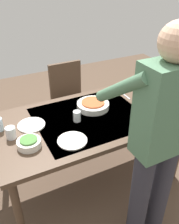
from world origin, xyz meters
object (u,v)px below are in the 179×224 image
Objects in this scene: serving_bowl_pasta at (93,105)px; dinner_plate_far at (31,125)px; chair_near at (69,96)px; wine_bottle at (144,80)px; water_cup_near_right at (11,133)px; water_cup_far_left at (77,116)px; side_bowl_salad at (29,143)px; dining_table at (90,123)px; wine_glass_left at (158,90)px; dinner_plate_near at (72,141)px; person_server at (159,138)px.

serving_bowl_pasta is 1.30× the size of dinner_plate_far.
wine_bottle reaches higher than chair_near.
water_cup_near_right is at bearing 27.30° from dinner_plate_far.
water_cup_far_left is 0.53× the size of side_bowl_salad.
wine_glass_left reaches higher than dining_table.
wine_bottle is at bearing -163.23° from dining_table.
side_bowl_salad is at bearing 15.33° from dining_table.
serving_bowl_pasta is at bearing -12.66° from wine_glass_left.
water_cup_near_right is 0.42× the size of dinner_plate_far.
dining_table is 5.73× the size of wine_bottle.
water_cup_far_left is at bearing 3.95° from dining_table.
water_cup_near_right reaches higher than dinner_plate_near.
dining_table is 0.78m from person_server.
water_cup_far_left is at bearing 163.86° from dinner_plate_far.
side_bowl_salad is at bearing 120.38° from water_cup_near_right.
water_cup_near_right is at bearing -0.43° from dining_table.
wine_bottle reaches higher than water_cup_far_left.
dinner_plate_far is (0.60, 0.02, -0.03)m from serving_bowl_pasta.
person_server is at bearing 138.28° from water_cup_near_right.
person_server is at bearing 89.49° from chair_near.
wine_glass_left is at bearing 179.06° from water_cup_far_left.
water_cup_far_left is (0.13, 0.01, 0.12)m from dining_table.
wine_bottle is at bearing -170.79° from serving_bowl_pasta.
wine_glass_left is at bearing 178.87° from water_cup_near_right.
person_server is 7.34× the size of dinner_plate_far.
serving_bowl_pasta reaches higher than dinner_plate_far.
chair_near is 0.93m from wine_bottle.
serving_bowl_pasta is at bearing -135.09° from dinner_plate_near.
wine_glass_left is 1.25m from dinner_plate_far.
water_cup_far_left is at bearing -0.94° from wine_glass_left.
person_server is at bearing 48.72° from wine_glass_left.
chair_near is (-0.15, -0.84, -0.15)m from dining_table.
chair_near is 9.43× the size of water_cup_near_right.
serving_bowl_pasta is at bearing -177.82° from dinner_plate_far.
chair_near is 3.03× the size of serving_bowl_pasta.
dinner_plate_near is at bearing 68.91° from chair_near.
dinner_plate_far is (0.64, 0.74, 0.22)m from chair_near.
side_bowl_salad is 0.78× the size of dinner_plate_far.
water_cup_far_left reaches higher than dinner_plate_far.
water_cup_far_left reaches higher than side_bowl_salad.
side_bowl_salad is at bearing 71.71° from dinner_plate_far.
dinner_plate_far is (0.22, -0.35, 0.00)m from dinner_plate_near.
wine_bottle reaches higher than serving_bowl_pasta.
dining_table is 0.19m from serving_bowl_pasta.
dining_table is 0.82m from wine_bottle.
dinner_plate_near reaches higher than dining_table.
serving_bowl_pasta is (0.64, -0.14, -0.07)m from wine_glass_left.
wine_bottle reaches higher than water_cup_near_right.
dinner_plate_near is (-0.41, 0.25, -0.04)m from water_cup_near_right.
side_bowl_salad is (0.58, 0.16, 0.10)m from dining_table.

